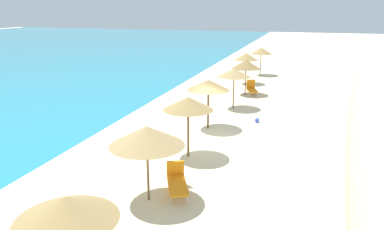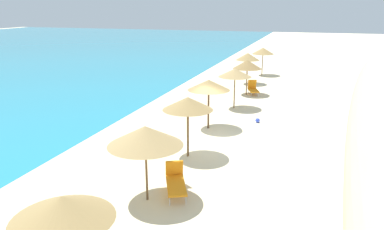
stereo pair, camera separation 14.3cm
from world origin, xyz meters
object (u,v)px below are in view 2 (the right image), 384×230
beach_umbrella_6 (235,73)px  beach_umbrella_7 (247,64)px  beach_umbrella_4 (188,104)px  beach_umbrella_2 (62,208)px  beach_umbrella_5 (209,85)px  beach_umbrella_8 (248,57)px  beach_umbrella_9 (263,51)px  beach_ball (258,120)px  lounge_chair_1 (253,89)px  lounge_chair_0 (176,181)px  beach_umbrella_3 (145,136)px

beach_umbrella_6 → beach_umbrella_7: 4.03m
beach_umbrella_4 → beach_umbrella_7: (12.48, -0.30, -0.14)m
beach_umbrella_2 → beach_umbrella_6: bearing=-0.4°
beach_umbrella_5 → beach_umbrella_8: beach_umbrella_5 is taller
beach_umbrella_9 → beach_ball: (-15.06, -1.82, -2.10)m
beach_umbrella_8 → beach_umbrella_6: bearing=-175.8°
beach_umbrella_5 → lounge_chair_1: size_ratio=1.66×
lounge_chair_1 → lounge_chair_0: bearing=70.2°
beach_ball → beach_umbrella_7: bearing=15.1°
lounge_chair_0 → lounge_chair_1: size_ratio=1.13×
lounge_chair_0 → beach_ball: lounge_chair_0 is taller
beach_umbrella_7 → beach_ball: beach_umbrella_7 is taller
lounge_chair_0 → beach_ball: size_ratio=6.95×
beach_umbrella_4 → beach_umbrella_9: 20.85m
beach_umbrella_4 → lounge_chair_0: beach_umbrella_4 is taller
beach_umbrella_8 → lounge_chair_0: bearing=-177.1°
beach_umbrella_3 → beach_umbrella_4: beach_umbrella_4 is taller
beach_ball → beach_umbrella_8: bearing=13.0°
beach_umbrella_7 → lounge_chair_1: (0.28, -0.44, -1.78)m
beach_umbrella_7 → beach_umbrella_2: bearing=179.5°
beach_ball → beach_umbrella_5: bearing=127.3°
beach_umbrella_4 → beach_umbrella_6: 8.45m
beach_umbrella_3 → lounge_chair_1: 16.90m
beach_umbrella_8 → beach_ball: bearing=-167.0°
beach_ball → lounge_chair_1: bearing=11.1°
lounge_chair_1 → beach_umbrella_3: bearing=67.7°
beach_umbrella_7 → lounge_chair_1: bearing=-57.6°
beach_umbrella_4 → lounge_chair_0: (-3.27, -0.64, -1.88)m
beach_umbrella_8 → beach_umbrella_9: (4.41, -0.63, 0.01)m
beach_umbrella_5 → lounge_chair_1: beach_umbrella_5 is taller
beach_umbrella_2 → beach_umbrella_9: size_ratio=0.97×
beach_umbrella_5 → beach_umbrella_6: size_ratio=1.03×
beach_ball → beach_umbrella_6: bearing=35.1°
beach_umbrella_4 → beach_umbrella_9: bearing=-0.8°
beach_umbrella_5 → beach_umbrella_6: (4.42, -0.45, -0.06)m
beach_umbrella_8 → beach_ball: size_ratio=9.98×
beach_umbrella_8 → beach_ball: beach_umbrella_8 is taller
beach_umbrella_4 → beach_umbrella_8: 16.44m
beach_umbrella_2 → beach_umbrella_6: 17.03m
lounge_chair_0 → beach_ball: (9.06, -1.47, -0.31)m
beach_umbrella_5 → beach_umbrella_9: 16.83m
beach_umbrella_2 → beach_umbrella_3: bearing=2.6°
beach_umbrella_7 → beach_umbrella_8: (3.95, 0.65, 0.04)m
beach_umbrella_7 → beach_umbrella_8: 4.01m
beach_umbrella_7 → beach_umbrella_9: (8.37, 0.02, 0.05)m
beach_umbrella_4 → beach_umbrella_8: beach_umbrella_4 is taller
beach_umbrella_9 → lounge_chair_1: size_ratio=1.63×
beach_umbrella_5 → beach_umbrella_9: bearing=-1.7°
beach_umbrella_6 → beach_umbrella_8: size_ratio=0.99×
beach_umbrella_3 → beach_umbrella_9: size_ratio=1.01×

